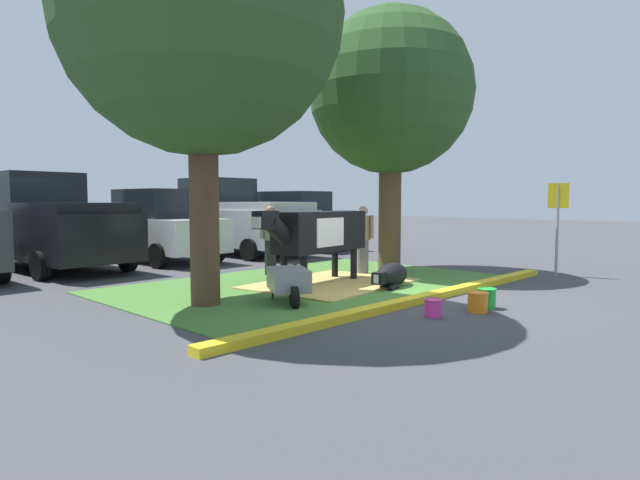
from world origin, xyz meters
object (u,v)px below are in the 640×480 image
hatchback_white (158,226)px  person_handler (270,238)px  parking_sign (558,211)px  cow_holstein (317,232)px  shade_tree_left (201,13)px  calf_lying (391,275)px  person_visitor_near (363,238)px  wheelbarrow (289,280)px  pickup_truck_maroon (235,219)px  shade_tree_right (391,93)px  pickup_truck_black (51,224)px  bucket_green (487,298)px  bucket_orange (478,302)px  bucket_pink (433,307)px  sedan_blue (294,221)px

hatchback_white → person_handler: bearing=-85.6°
parking_sign → cow_holstein: bearing=147.6°
shade_tree_left → calf_lying: (3.56, -1.09, -4.41)m
person_visitor_near → wheelbarrow: size_ratio=1.05×
parking_sign → pickup_truck_maroon: bearing=102.6°
shade_tree_right → cow_holstein: size_ratio=1.99×
calf_lying → pickup_truck_black: (-3.59, 7.80, 0.88)m
parking_sign → pickup_truck_maroon: 9.47m
pickup_truck_black → hatchback_white: pickup_truck_black is taller
shade_tree_right → bucket_green: size_ratio=19.37×
bucket_orange → bucket_green: (0.37, 0.04, 0.00)m
cow_holstein → bucket_pink: (-0.90, -3.27, -0.93)m
wheelbarrow → bucket_green: wheelbarrow is taller
bucket_pink → pickup_truck_maroon: 10.21m
person_visitor_near → bucket_orange: 4.40m
bucket_green → sedan_blue: size_ratio=0.07×
shade_tree_left → shade_tree_right: (5.52, 0.42, -0.40)m
bucket_green → pickup_truck_maroon: 10.14m
hatchback_white → sedan_blue: (5.34, 0.11, 0.00)m
shade_tree_right → person_visitor_near: shade_tree_right is taller
cow_holstein → bucket_orange: size_ratio=9.62×
shade_tree_right → wheelbarrow: shade_tree_right is taller
shade_tree_left → person_handler: shade_tree_left is taller
hatchback_white → bucket_orange: bearing=-90.4°
person_visitor_near → shade_tree_right: bearing=-2.4°
parking_sign → sedan_blue: 9.31m
cow_holstein → sedan_blue: 8.21m
wheelbarrow → person_visitor_near: bearing=20.3°
shade_tree_left → parking_sign: shade_tree_left is taller
shade_tree_left → pickup_truck_black: (-0.03, 6.71, -3.53)m
shade_tree_left → hatchback_white: shade_tree_left is taller
cow_holstein → pickup_truck_black: size_ratio=0.57×
cow_holstein → wheelbarrow: bearing=-149.7°
sedan_blue → pickup_truck_maroon: bearing=-179.0°
person_visitor_near → bucket_green: size_ratio=4.92×
shade_tree_right → bucket_orange: shade_tree_right is taller
parking_sign → bucket_pink: size_ratio=7.61×
bucket_green → wheelbarrow: bearing=126.8°
person_handler → pickup_truck_black: bearing=122.4°
wheelbarrow → cow_holstein: bearing=30.3°
shade_tree_left → parking_sign: 8.57m
shade_tree_right → bucket_green: 6.13m
person_handler → person_visitor_near: person_handler is taller
person_handler → bucket_orange: person_handler is taller
person_visitor_near → bucket_pink: 4.54m
calf_lying → bucket_green: 2.37m
bucket_orange → person_handler: bearing=85.7°
bucket_green → hatchback_white: 9.78m
wheelbarrow → sedan_blue: size_ratio=0.34×
wheelbarrow → bucket_pink: wheelbarrow is taller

